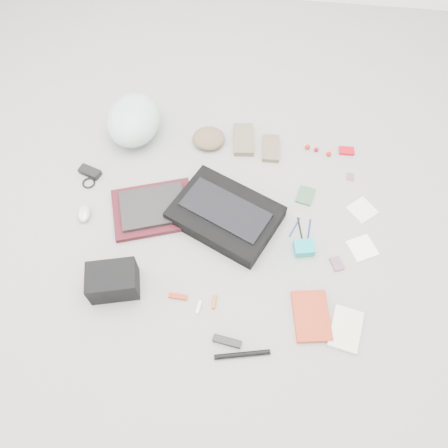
# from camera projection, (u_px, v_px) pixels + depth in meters

# --- Properties ---
(ground_plane) EXTENTS (4.00, 4.00, 0.00)m
(ground_plane) POSITION_uv_depth(u_px,v_px,m) (224.00, 229.00, 2.21)
(ground_plane) COLOR gray
(messenger_bag) EXTENTS (0.61, 0.54, 0.08)m
(messenger_bag) POSITION_uv_depth(u_px,v_px,m) (225.00, 215.00, 2.20)
(messenger_bag) COLOR black
(messenger_bag) RESTS_ON ground_plane
(bag_flap) EXTENTS (0.47, 0.36, 0.01)m
(bag_flap) POSITION_uv_depth(u_px,v_px,m) (225.00, 210.00, 2.16)
(bag_flap) COLOR black
(bag_flap) RESTS_ON messenger_bag
(laptop_sleeve) EXTENTS (0.49, 0.43, 0.03)m
(laptop_sleeve) POSITION_uv_depth(u_px,v_px,m) (154.00, 209.00, 2.25)
(laptop_sleeve) COLOR #45131C
(laptop_sleeve) RESTS_ON ground_plane
(laptop) EXTENTS (0.39, 0.33, 0.02)m
(laptop) POSITION_uv_depth(u_px,v_px,m) (153.00, 206.00, 2.23)
(laptop) COLOR black
(laptop) RESTS_ON laptop_sleeve
(bike_helmet) EXTENTS (0.30, 0.37, 0.22)m
(bike_helmet) POSITION_uv_depth(u_px,v_px,m) (134.00, 120.00, 2.44)
(bike_helmet) COLOR silver
(bike_helmet) RESTS_ON ground_plane
(beanie) EXTENTS (0.19, 0.18, 0.06)m
(beanie) POSITION_uv_depth(u_px,v_px,m) (209.00, 138.00, 2.48)
(beanie) COLOR brown
(beanie) RESTS_ON ground_plane
(mitten_left) EXTENTS (0.14, 0.23, 0.03)m
(mitten_left) POSITION_uv_depth(u_px,v_px,m) (243.00, 139.00, 2.49)
(mitten_left) COLOR #6D614D
(mitten_left) RESTS_ON ground_plane
(mitten_right) EXTENTS (0.10, 0.19, 0.03)m
(mitten_right) POSITION_uv_depth(u_px,v_px,m) (271.00, 148.00, 2.46)
(mitten_right) COLOR #715E4D
(mitten_right) RESTS_ON ground_plane
(power_brick) EXTENTS (0.13, 0.09, 0.03)m
(power_brick) POSITION_uv_depth(u_px,v_px,m) (90.00, 172.00, 2.38)
(power_brick) COLOR black
(power_brick) RESTS_ON ground_plane
(cable_coil) EXTENTS (0.08, 0.08, 0.01)m
(cable_coil) POSITION_uv_depth(u_px,v_px,m) (89.00, 183.00, 2.35)
(cable_coil) COLOR black
(cable_coil) RESTS_ON ground_plane
(mouse) EXTENTS (0.09, 0.12, 0.04)m
(mouse) POSITION_uv_depth(u_px,v_px,m) (84.00, 213.00, 2.23)
(mouse) COLOR beige
(mouse) RESTS_ON ground_plane
(camera_bag) EXTENTS (0.25, 0.21, 0.14)m
(camera_bag) POSITION_uv_depth(u_px,v_px,m) (113.00, 281.00, 1.99)
(camera_bag) COLOR black
(camera_bag) RESTS_ON ground_plane
(multitool) EXTENTS (0.09, 0.03, 0.01)m
(multitool) POSITION_uv_depth(u_px,v_px,m) (178.00, 296.00, 2.02)
(multitool) COLOR #A32B0F
(multitool) RESTS_ON ground_plane
(toiletry_tube_white) EXTENTS (0.02, 0.06, 0.02)m
(toiletry_tube_white) POSITION_uv_depth(u_px,v_px,m) (199.00, 307.00, 1.99)
(toiletry_tube_white) COLOR white
(toiletry_tube_white) RESTS_ON ground_plane
(toiletry_tube_orange) EXTENTS (0.02, 0.06, 0.02)m
(toiletry_tube_orange) POSITION_uv_depth(u_px,v_px,m) (214.00, 302.00, 2.00)
(toiletry_tube_orange) COLOR #BF5D1C
(toiletry_tube_orange) RESTS_ON ground_plane
(u_lock) EXTENTS (0.13, 0.05, 0.03)m
(u_lock) POSITION_uv_depth(u_px,v_px,m) (227.00, 341.00, 1.91)
(u_lock) COLOR black
(u_lock) RESTS_ON ground_plane
(bike_pump) EXTENTS (0.24, 0.07, 0.02)m
(bike_pump) POSITION_uv_depth(u_px,v_px,m) (242.00, 355.00, 1.88)
(bike_pump) COLOR black
(bike_pump) RESTS_ON ground_plane
(book_red) EXTENTS (0.19, 0.26, 0.02)m
(book_red) POSITION_uv_depth(u_px,v_px,m) (311.00, 316.00, 1.96)
(book_red) COLOR red
(book_red) RESTS_ON ground_plane
(book_white) EXTENTS (0.17, 0.22, 0.02)m
(book_white) POSITION_uv_depth(u_px,v_px,m) (346.00, 329.00, 1.94)
(book_white) COLOR beige
(book_white) RESTS_ON ground_plane
(notepad) EXTENTS (0.11, 0.13, 0.01)m
(notepad) POSITION_uv_depth(u_px,v_px,m) (305.00, 196.00, 2.31)
(notepad) COLOR #335B3D
(notepad) RESTS_ON ground_plane
(pen_blue) EXTENTS (0.05, 0.12, 0.01)m
(pen_blue) POSITION_uv_depth(u_px,v_px,m) (295.00, 227.00, 2.21)
(pen_blue) COLOR navy
(pen_blue) RESTS_ON ground_plane
(pen_black) EXTENTS (0.04, 0.16, 0.01)m
(pen_black) POSITION_uv_depth(u_px,v_px,m) (300.00, 231.00, 2.20)
(pen_black) COLOR black
(pen_black) RESTS_ON ground_plane
(pen_navy) EXTENTS (0.02, 0.14, 0.01)m
(pen_navy) POSITION_uv_depth(u_px,v_px,m) (309.00, 231.00, 2.20)
(pen_navy) COLOR navy
(pen_navy) RESTS_ON ground_plane
(accordion_wallet) EXTENTS (0.11, 0.09, 0.05)m
(accordion_wallet) POSITION_uv_depth(u_px,v_px,m) (304.00, 248.00, 2.13)
(accordion_wallet) COLOR #12A8B3
(accordion_wallet) RESTS_ON ground_plane
(card_deck) EXTENTS (0.07, 0.08, 0.01)m
(card_deck) POSITION_uv_depth(u_px,v_px,m) (337.00, 264.00, 2.10)
(card_deck) COLOR #7D5370
(card_deck) RESTS_ON ground_plane
(napkin_top) EXTENTS (0.17, 0.17, 0.01)m
(napkin_top) POSITION_uv_depth(u_px,v_px,m) (362.00, 210.00, 2.26)
(napkin_top) COLOR silver
(napkin_top) RESTS_ON ground_plane
(napkin_bottom) EXTENTS (0.16, 0.16, 0.01)m
(napkin_bottom) POSITION_uv_depth(u_px,v_px,m) (362.00, 248.00, 2.15)
(napkin_bottom) COLOR white
(napkin_bottom) RESTS_ON ground_plane
(lollipop_a) EXTENTS (0.03, 0.03, 0.03)m
(lollipop_a) POSITION_uv_depth(u_px,v_px,m) (307.00, 147.00, 2.47)
(lollipop_a) COLOR #AF1314
(lollipop_a) RESTS_ON ground_plane
(lollipop_b) EXTENTS (0.03, 0.03, 0.03)m
(lollipop_b) POSITION_uv_depth(u_px,v_px,m) (316.00, 150.00, 2.46)
(lollipop_b) COLOR #9A0218
(lollipop_b) RESTS_ON ground_plane
(lollipop_c) EXTENTS (0.03, 0.03, 0.03)m
(lollipop_c) POSITION_uv_depth(u_px,v_px,m) (329.00, 154.00, 2.44)
(lollipop_c) COLOR #B91607
(lollipop_c) RESTS_ON ground_plane
(altoids_tin) EXTENTS (0.09, 0.06, 0.02)m
(altoids_tin) POSITION_uv_depth(u_px,v_px,m) (346.00, 151.00, 2.46)
(altoids_tin) COLOR red
(altoids_tin) RESTS_ON ground_plane
(stamp_sheet) EXTENTS (0.05, 0.06, 0.00)m
(stamp_sheet) POSITION_uv_depth(u_px,v_px,m) (350.00, 177.00, 2.38)
(stamp_sheet) COLOR #7C546E
(stamp_sheet) RESTS_ON ground_plane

